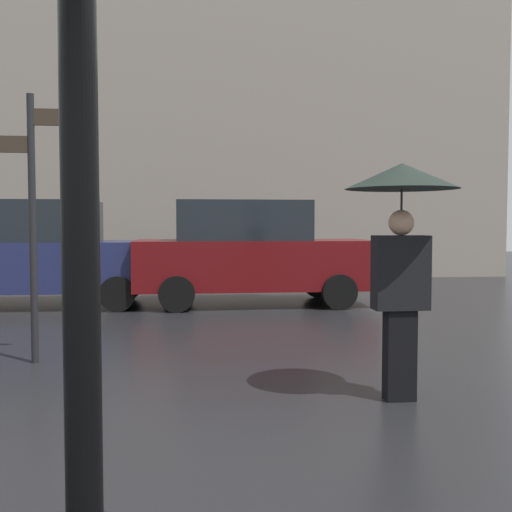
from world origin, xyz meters
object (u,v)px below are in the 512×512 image
Objects in this scene: pedestrian_with_umbrella at (401,217)px; parked_car_left at (39,253)px; street_signpost at (33,201)px; parked_car_right at (251,252)px.

parked_car_left is (-4.62, 6.60, -0.61)m from pedestrian_with_umbrella.
parked_car_left is at bearing 102.86° from street_signpost.
pedestrian_with_umbrella is 0.70× the size of street_signpost.
parked_car_right is at bearing 57.91° from street_signpost.
pedestrian_with_umbrella is 3.98m from street_signpost.
parked_car_left is 1.53× the size of street_signpost.
street_signpost is (-2.89, -4.61, 0.80)m from parked_car_right.
parked_car_right is (-0.64, 6.44, -0.60)m from pedestrian_with_umbrella.
pedestrian_with_umbrella is 8.08m from parked_car_left.
parked_car_right is at bearing -14.42° from parked_car_left.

